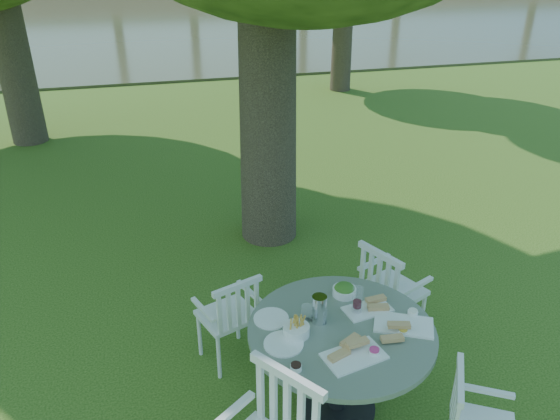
{
  "coord_description": "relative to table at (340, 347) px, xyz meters",
  "views": [
    {
      "loc": [
        -1.14,
        -4.15,
        3.1
      ],
      "look_at": [
        0.0,
        0.2,
        0.85
      ],
      "focal_mm": 35.0,
      "sensor_mm": 36.0,
      "label": 1
    }
  ],
  "objects": [
    {
      "name": "ground",
      "position": [
        -0.0,
        1.43,
        -0.58
      ],
      "size": [
        140.0,
        140.0,
        0.0
      ],
      "primitive_type": "plane",
      "color": "#21400D",
      "rests_on": "ground"
    },
    {
      "name": "table",
      "position": [
        0.0,
        0.0,
        0.0
      ],
      "size": [
        1.27,
        1.27,
        0.74
      ],
      "color": "black",
      "rests_on": "ground"
    },
    {
      "name": "chair_ne",
      "position": [
        0.64,
        0.65,
        -0.05
      ],
      "size": [
        0.57,
        0.59,
        0.9
      ],
      "rotation": [
        0.0,
        0.0,
        -4.3
      ],
      "color": "silver",
      "rests_on": "ground"
    },
    {
      "name": "tableware",
      "position": [
        -0.03,
        0.06,
        0.2
      ],
      "size": [
        1.2,
        0.88,
        0.21
      ],
      "color": "white",
      "rests_on": "table"
    },
    {
      "name": "chair_nw",
      "position": [
        -0.63,
        0.68,
        -0.1
      ],
      "size": [
        0.52,
        0.51,
        0.82
      ],
      "rotation": [
        0.0,
        0.0,
        -2.79
      ],
      "color": "silver",
      "rests_on": "ground"
    },
    {
      "name": "river",
      "position": [
        -0.0,
        24.43,
        -0.58
      ],
      "size": [
        100.0,
        28.0,
        0.12
      ],
      "primitive_type": "cube",
      "color": "#373921",
      "rests_on": "ground"
    }
  ]
}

